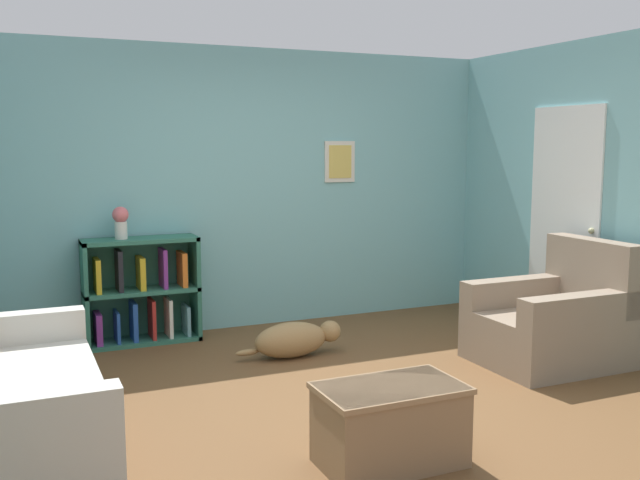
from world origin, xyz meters
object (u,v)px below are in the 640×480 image
(vase, at_px, (121,221))
(couch, at_px, (6,401))
(dog, at_px, (295,339))
(coffee_table, at_px, (390,422))
(recliner_chair, at_px, (555,322))
(bookshelf, at_px, (141,292))

(vase, bearing_deg, couch, -115.43)
(couch, relative_size, vase, 6.78)
(couch, bearing_deg, vase, 64.57)
(couch, height_order, dog, couch)
(dog, height_order, vase, vase)
(coffee_table, bearing_deg, recliner_chair, 27.19)
(couch, bearing_deg, bookshelf, 61.34)
(bookshelf, relative_size, vase, 3.53)
(coffee_table, xyz_separation_m, vase, (-0.95, 2.96, 0.84))
(dog, xyz_separation_m, vase, (-1.21, 0.93, 0.93))
(couch, relative_size, dog, 2.10)
(dog, relative_size, vase, 3.23)
(recliner_chair, height_order, coffee_table, recliner_chair)
(bookshelf, distance_m, dog, 1.46)
(bookshelf, xyz_separation_m, recliner_chair, (2.89, -1.91, -0.12))
(bookshelf, height_order, recliner_chair, recliner_chair)
(bookshelf, distance_m, vase, 0.65)
(bookshelf, distance_m, recliner_chair, 3.47)
(couch, bearing_deg, recliner_chair, 1.20)
(bookshelf, relative_size, coffee_table, 1.25)
(coffee_table, xyz_separation_m, dog, (0.26, 2.03, -0.09))
(couch, xyz_separation_m, vase, (0.94, 1.97, 0.78))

